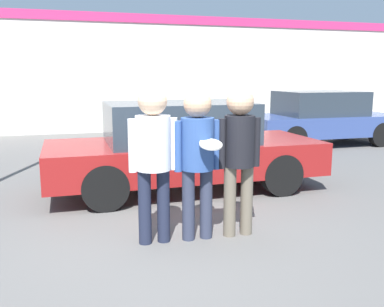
% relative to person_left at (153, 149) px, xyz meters
% --- Properties ---
extents(ground_plane, '(56.00, 56.00, 0.00)m').
position_rel_person_left_xyz_m(ground_plane, '(0.32, 0.10, -1.11)').
color(ground_plane, '#5B5956').
extents(storefront_building, '(24.00, 0.22, 3.98)m').
position_rel_person_left_xyz_m(storefront_building, '(0.32, 10.26, 0.91)').
color(storefront_building, silver).
rests_on(storefront_building, ground).
extents(person_left, '(0.56, 0.39, 1.82)m').
position_rel_person_left_xyz_m(person_left, '(0.00, 0.00, 0.00)').
color(person_left, '#1E2338').
rests_on(person_left, ground).
extents(person_middle_with_frisbee, '(0.56, 0.59, 1.77)m').
position_rel_person_left_xyz_m(person_middle_with_frisbee, '(0.52, -0.03, -0.03)').
color(person_middle_with_frisbee, '#2D3347').
rests_on(person_middle_with_frisbee, ground).
extents(person_right, '(0.53, 0.36, 1.79)m').
position_rel_person_left_xyz_m(person_right, '(1.03, -0.05, -0.03)').
color(person_right, '#665B4C').
rests_on(person_right, ground).
extents(parked_car_near, '(4.55, 1.85, 1.49)m').
position_rel_person_left_xyz_m(parked_car_near, '(0.95, 2.19, -0.36)').
color(parked_car_near, maroon).
rests_on(parked_car_near, ground).
extents(parked_car_far, '(4.30, 1.90, 1.50)m').
position_rel_person_left_xyz_m(parked_car_far, '(5.98, 5.80, -0.36)').
color(parked_car_far, '#334784').
rests_on(parked_car_far, ground).
extents(shrub, '(0.92, 0.92, 0.92)m').
position_rel_person_left_xyz_m(shrub, '(4.01, 9.61, -0.65)').
color(shrub, '#387A3D').
rests_on(shrub, ground).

